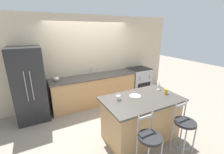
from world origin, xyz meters
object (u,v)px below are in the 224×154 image
object	(u,v)px
coffee_mug	(118,98)
oven_range	(139,81)
bar_stool_far	(184,128)
wine_glass	(159,84)
refrigerator	(30,85)
tumbler_cup	(166,91)
pumpkin_decoration	(56,79)
bar_stool_near	(149,143)
dinner_plate	(135,96)

from	to	relation	value
coffee_mug	oven_range	bearing A→B (deg)	43.45
oven_range	coffee_mug	bearing A→B (deg)	-136.55
bar_stool_far	wine_glass	world-z (taller)	wine_glass
refrigerator	bar_stool_far	world-z (taller)	refrigerator
bar_stool_far	tumbler_cup	world-z (taller)	tumbler_cup
refrigerator	pumpkin_decoration	size ratio (longest dim) A/B	12.13
bar_stool_near	dinner_plate	bearing A→B (deg)	68.23
pumpkin_decoration	bar_stool_near	bearing A→B (deg)	-70.69
refrigerator	tumbler_cup	bearing A→B (deg)	-37.11
tumbler_cup	refrigerator	bearing A→B (deg)	142.89
oven_range	bar_stool_near	xyz separation A→B (m)	(-1.87, -2.71, 0.09)
dinner_plate	oven_range	bearing A→B (deg)	50.43
wine_glass	coffee_mug	world-z (taller)	wine_glass
bar_stool_far	coffee_mug	world-z (taller)	coffee_mug
refrigerator	bar_stool_far	xyz separation A→B (m)	(2.44, -2.65, -0.38)
bar_stool_far	pumpkin_decoration	bearing A→B (deg)	123.17
dinner_plate	pumpkin_decoration	world-z (taller)	pumpkin_decoration
oven_range	bar_stool_near	bearing A→B (deg)	-124.55
dinner_plate	coffee_mug	distance (m)	0.40
coffee_mug	bar_stool_near	bearing A→B (deg)	-87.07
refrigerator	tumbler_cup	distance (m)	3.30
dinner_plate	tumbler_cup	xyz separation A→B (m)	(0.66, -0.21, 0.05)
bar_stool_near	wine_glass	xyz separation A→B (m)	(1.05, 0.92, 0.51)
coffee_mug	pumpkin_decoration	xyz separation A→B (m)	(-0.91, 1.84, -0.00)
bar_stool_near	pumpkin_decoration	distance (m)	2.93
dinner_plate	pumpkin_decoration	distance (m)	2.28
bar_stool_near	coffee_mug	world-z (taller)	coffee_mug
oven_range	dinner_plate	world-z (taller)	dinner_plate
refrigerator	oven_range	distance (m)	3.51
bar_stool_near	tumbler_cup	xyz separation A→B (m)	(1.01, 0.67, 0.43)
bar_stool_far	tumbler_cup	bearing A→B (deg)	74.43
refrigerator	bar_stool_near	size ratio (longest dim) A/B	1.86
refrigerator	wine_glass	size ratio (longest dim) A/B	9.65
oven_range	dinner_plate	xyz separation A→B (m)	(-1.52, -1.83, 0.47)
wine_glass	pumpkin_decoration	xyz separation A→B (m)	(-2.01, 1.81, -0.10)
oven_range	tumbler_cup	distance (m)	2.27
tumbler_cup	pumpkin_decoration	size ratio (longest dim) A/B	0.74
wine_glass	oven_range	bearing A→B (deg)	65.46
wine_glass	tumbler_cup	distance (m)	0.27
bar_stool_near	pumpkin_decoration	size ratio (longest dim) A/B	6.52
coffee_mug	pumpkin_decoration	world-z (taller)	pumpkin_decoration
tumbler_cup	bar_stool_near	bearing A→B (deg)	-146.56
oven_range	wine_glass	size ratio (longest dim) A/B	4.86
bar_stool_far	wine_glass	bearing A→B (deg)	76.38
bar_stool_far	oven_range	bearing A→B (deg)	69.00
wine_glass	coffee_mug	distance (m)	1.10
dinner_plate	coffee_mug	world-z (taller)	coffee_mug
refrigerator	bar_stool_near	world-z (taller)	refrigerator
dinner_plate	coffee_mug	bearing A→B (deg)	176.67
pumpkin_decoration	coffee_mug	bearing A→B (deg)	-63.58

